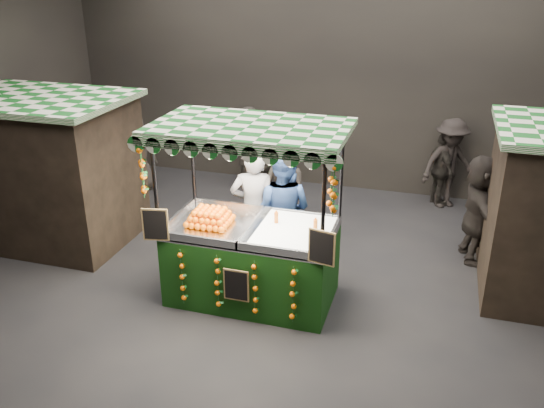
% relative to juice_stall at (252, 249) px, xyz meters
% --- Properties ---
extents(ground, '(12.00, 12.00, 0.00)m').
position_rel_juice_stall_xyz_m(ground, '(0.28, -0.04, -0.83)').
color(ground, black).
rests_on(ground, ground).
extents(market_hall, '(12.10, 10.10, 5.05)m').
position_rel_juice_stall_xyz_m(market_hall, '(0.28, -0.04, 2.55)').
color(market_hall, black).
rests_on(market_hall, ground).
extents(neighbour_stall_left, '(3.00, 2.20, 2.60)m').
position_rel_juice_stall_xyz_m(neighbour_stall_left, '(-4.12, 0.96, 0.47)').
color(neighbour_stall_left, black).
rests_on(neighbour_stall_left, ground).
extents(juice_stall, '(2.77, 1.63, 2.68)m').
position_rel_juice_stall_xyz_m(juice_stall, '(0.00, 0.00, 0.00)').
color(juice_stall, black).
rests_on(juice_stall, ground).
extents(vendor_grey, '(0.85, 0.68, 2.04)m').
position_rel_juice_stall_xyz_m(vendor_grey, '(-0.29, 0.97, 0.18)').
color(vendor_grey, gray).
rests_on(vendor_grey, ground).
extents(vendor_blue, '(1.08, 0.90, 2.01)m').
position_rel_juice_stall_xyz_m(vendor_blue, '(0.16, 1.10, 0.17)').
color(vendor_blue, navy).
rests_on(vendor_blue, ground).
extents(shopper_0, '(0.66, 0.58, 1.53)m').
position_rel_juice_stall_xyz_m(shopper_0, '(-3.41, 2.61, -0.07)').
color(shopper_0, '#2C2724').
rests_on(shopper_0, ground).
extents(shopper_1, '(1.13, 1.04, 1.86)m').
position_rel_juice_stall_xyz_m(shopper_1, '(-0.06, 1.91, 0.10)').
color(shopper_1, '#2C2724').
rests_on(shopper_1, ground).
extents(shopper_2, '(1.12, 0.82, 1.76)m').
position_rel_juice_stall_xyz_m(shopper_2, '(-0.95, 3.68, 0.05)').
color(shopper_2, '#2C2824').
rests_on(shopper_2, ground).
extents(shopper_3, '(1.37, 1.24, 1.85)m').
position_rel_juice_stall_xyz_m(shopper_3, '(2.70, 4.47, 0.09)').
color(shopper_3, black).
rests_on(shopper_3, ground).
extents(shopper_4, '(0.95, 0.85, 1.63)m').
position_rel_juice_stall_xyz_m(shopper_4, '(-3.77, 3.50, -0.02)').
color(shopper_4, '#2E2925').
rests_on(shopper_4, ground).
extents(shopper_5, '(0.87, 1.79, 1.85)m').
position_rel_juice_stall_xyz_m(shopper_5, '(3.20, 2.25, 0.09)').
color(shopper_5, '#292421').
rests_on(shopper_5, ground).
extents(shopper_6, '(0.52, 0.71, 1.80)m').
position_rel_juice_stall_xyz_m(shopper_6, '(-1.60, 4.42, 0.07)').
color(shopper_6, '#282421').
rests_on(shopper_6, ground).
extents(shopper_7, '(0.77, 0.96, 1.53)m').
position_rel_juice_stall_xyz_m(shopper_7, '(2.55, 4.51, -0.07)').
color(shopper_7, black).
rests_on(shopper_7, ground).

